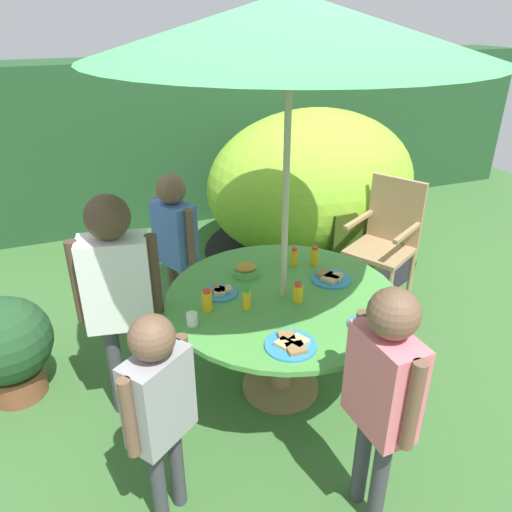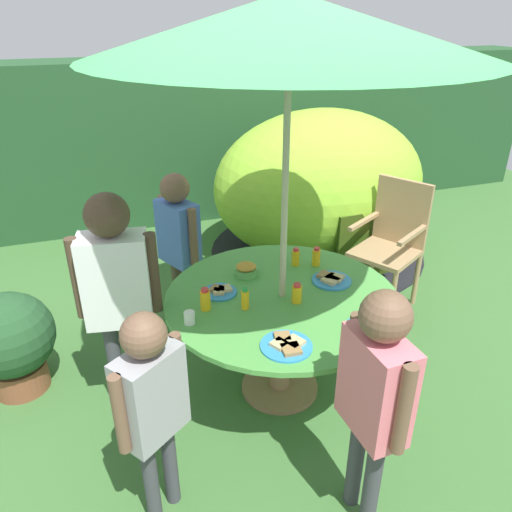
% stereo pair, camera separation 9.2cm
% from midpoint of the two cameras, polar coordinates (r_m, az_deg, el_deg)
% --- Properties ---
extents(ground_plane, '(10.00, 10.00, 0.02)m').
position_cam_midpoint_polar(ground_plane, '(3.30, 3.56, -15.08)').
color(ground_plane, '#3D6B33').
extents(hedge_backdrop, '(9.00, 0.70, 1.71)m').
position_cam_midpoint_polar(hedge_backdrop, '(5.71, -8.89, 13.05)').
color(hedge_backdrop, '#234C28').
rests_on(hedge_backdrop, ground_plane).
extents(garden_table, '(1.36, 1.36, 0.69)m').
position_cam_midpoint_polar(garden_table, '(2.94, 3.87, -6.70)').
color(garden_table, '#93704C').
rests_on(garden_table, ground_plane).
extents(patio_umbrella, '(1.92, 1.92, 2.25)m').
position_cam_midpoint_polar(patio_umbrella, '(2.46, 5.09, 24.92)').
color(patio_umbrella, '#B7AD8C').
rests_on(patio_umbrella, ground_plane).
extents(wooden_chair, '(0.61, 0.61, 1.02)m').
position_cam_midpoint_polar(wooden_chair, '(4.01, 16.04, 1.96)').
color(wooden_chair, tan).
rests_on(wooden_chair, ground_plane).
extents(dome_tent, '(2.30, 2.30, 1.38)m').
position_cam_midpoint_polar(dome_tent, '(4.76, 7.91, 8.10)').
color(dome_tent, '#8CC633').
rests_on(dome_tent, ground_plane).
extents(potted_plant, '(0.53, 0.53, 0.67)m').
position_cam_midpoint_polar(potted_plant, '(3.38, -25.71, -8.74)').
color(potted_plant, brown).
rests_on(potted_plant, ground_plane).
extents(child_in_blue_shirt, '(0.29, 0.38, 1.20)m').
position_cam_midpoint_polar(child_in_blue_shirt, '(3.51, -8.23, 2.65)').
color(child_in_blue_shirt, brown).
rests_on(child_in_blue_shirt, ground_plane).
extents(child_in_white_shirt, '(0.46, 0.26, 1.37)m').
position_cam_midpoint_polar(child_in_white_shirt, '(2.75, -14.89, -2.74)').
color(child_in_white_shirt, '#3F3F47').
rests_on(child_in_white_shirt, ground_plane).
extents(child_in_grey_shirt, '(0.33, 0.30, 1.12)m').
position_cam_midpoint_polar(child_in_grey_shirt, '(2.21, -10.80, -15.50)').
color(child_in_grey_shirt, '#3F3F47').
rests_on(child_in_grey_shirt, ground_plane).
extents(child_in_pink_shirt, '(0.21, 0.42, 1.24)m').
position_cam_midpoint_polar(child_in_pink_shirt, '(2.18, 14.87, -14.21)').
color(child_in_pink_shirt, '#3F3F47').
rests_on(child_in_pink_shirt, ground_plane).
extents(snack_bowl, '(0.15, 0.15, 0.07)m').
position_cam_midpoint_polar(snack_bowl, '(3.07, -0.29, -1.58)').
color(snack_bowl, '#66B259').
rests_on(snack_bowl, garden_table).
extents(plate_mid_left, '(0.26, 0.26, 0.03)m').
position_cam_midpoint_polar(plate_mid_left, '(2.47, 4.65, -10.19)').
color(plate_mid_left, '#338CD8').
rests_on(plate_mid_left, garden_table).
extents(plate_mid_right, '(0.19, 0.19, 0.03)m').
position_cam_midpoint_polar(plate_mid_right, '(2.66, 13.23, -7.90)').
color(plate_mid_right, '#338CD8').
rests_on(plate_mid_right, garden_table).
extents(plate_center_back, '(0.24, 0.24, 0.03)m').
position_cam_midpoint_polar(plate_center_back, '(3.05, 9.53, -2.67)').
color(plate_center_back, '#338CD8').
rests_on(plate_center_back, garden_table).
extents(plate_front_edge, '(0.20, 0.20, 0.03)m').
position_cam_midpoint_polar(plate_front_edge, '(2.89, -3.26, -4.07)').
color(plate_front_edge, '#338CD8').
rests_on(plate_front_edge, garden_table).
extents(juice_bottle_near_left, '(0.05, 0.05, 0.12)m').
position_cam_midpoint_polar(juice_bottle_near_left, '(3.19, 5.42, -0.15)').
color(juice_bottle_near_left, yellow).
rests_on(juice_bottle_near_left, garden_table).
extents(juice_bottle_near_right, '(0.06, 0.06, 0.12)m').
position_cam_midpoint_polar(juice_bottle_near_right, '(2.79, 5.68, -4.33)').
color(juice_bottle_near_right, yellow).
rests_on(juice_bottle_near_right, garden_table).
extents(juice_bottle_far_left, '(0.05, 0.05, 0.13)m').
position_cam_midpoint_polar(juice_bottle_far_left, '(3.20, 7.78, -0.12)').
color(juice_bottle_far_left, yellow).
rests_on(juice_bottle_far_left, garden_table).
extents(juice_bottle_far_right, '(0.04, 0.04, 0.13)m').
position_cam_midpoint_polar(juice_bottle_far_right, '(2.72, -0.30, -4.99)').
color(juice_bottle_far_right, yellow).
rests_on(juice_bottle_far_right, garden_table).
extents(juice_bottle_center_front, '(0.06, 0.06, 0.13)m').
position_cam_midpoint_polar(juice_bottle_center_front, '(2.72, -4.90, -5.03)').
color(juice_bottle_center_front, yellow).
rests_on(juice_bottle_center_front, garden_table).
extents(cup_near, '(0.06, 0.06, 0.07)m').
position_cam_midpoint_polar(cup_near, '(2.63, -6.68, -7.09)').
color(cup_near, white).
rests_on(cup_near, garden_table).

